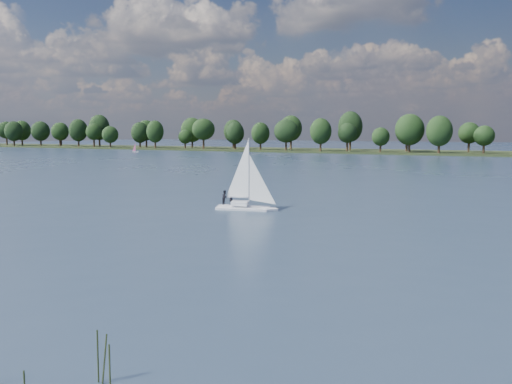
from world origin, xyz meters
TOP-DOWN VIEW (x-y plane):
  - ground at (0.00, 100.00)m, footprint 700.00×700.00m
  - far_shore at (0.00, 212.00)m, footprint 660.00×40.00m
  - sailboat at (-10.52, 35.40)m, footprint 6.84×3.22m
  - dinghy_pink at (-134.26, 169.29)m, footprint 2.68×1.97m
  - pontoon at (-181.20, 196.84)m, footprint 4.35×2.87m
  - treeline at (-8.81, 208.16)m, footprint 562.95×74.00m

SIDE VIEW (x-z plane):
  - ground at x=0.00m, z-range 0.00..0.00m
  - far_shore at x=0.00m, z-range -0.75..0.75m
  - pontoon at x=-181.20m, z-range -0.25..0.25m
  - dinghy_pink at x=-134.26m, z-range -1.05..2.94m
  - sailboat at x=-10.52m, z-range -1.92..6.77m
  - treeline at x=-8.81m, z-range -1.08..17.43m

